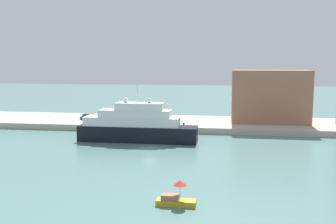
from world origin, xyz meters
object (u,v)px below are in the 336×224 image
Objects in this scene: small_motorboat at (176,198)px; mooring_bollard at (184,125)px; harbor_building at (270,96)px; work_barge at (95,133)px; parked_car at (89,117)px; person_figure at (98,120)px; large_yacht at (136,126)px.

mooring_bollard is (-4.11, 44.80, 0.95)m from small_motorboat.
harbor_building is at bearing 28.81° from mooring_bollard.
work_barge is 13.82m from parked_car.
harbor_building is at bearing 74.19° from small_motorboat.
small_motorboat reaches higher than mooring_bollard.
small_motorboat is at bearing -60.81° from parked_car.
small_motorboat is 53.00m from person_figure.
work_barge is 1.29× the size of parked_car.
work_barge is at bearing 120.30° from small_motorboat.
mooring_bollard is at bearing -16.53° from parked_car.
work_barge is at bearing -64.52° from parked_car.
small_motorboat is 0.25× the size of harbor_building.
small_motorboat reaches higher than parked_car.
parked_car reaches higher than mooring_bollard.
large_yacht is at bearing -28.29° from work_barge.
parked_car is 5.02× the size of mooring_bollard.
person_figure is (-24.97, 46.73, 1.35)m from small_motorboat.
parked_car is at bearing 163.47° from mooring_bollard.
person_figure reaches higher than work_barge.
work_barge is 6.46× the size of mooring_bollard.
small_motorboat is at bearing -61.88° from person_figure.
mooring_bollard is (-19.88, -10.93, -5.86)m from harbor_building.
large_yacht is 17.74m from person_figure.
small_motorboat is 59.85m from parked_car.
parked_car is at bearing 115.48° from work_barge.
mooring_bollard is (20.86, -1.93, -0.39)m from person_figure.
person_figure reaches higher than parked_car.
small_motorboat reaches higher than work_barge.
small_motorboat is 46.16m from work_barge.
harbor_building reaches higher than work_barge.
large_yacht reaches higher than mooring_bollard.
harbor_building is (15.78, 55.73, 6.82)m from small_motorboat.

